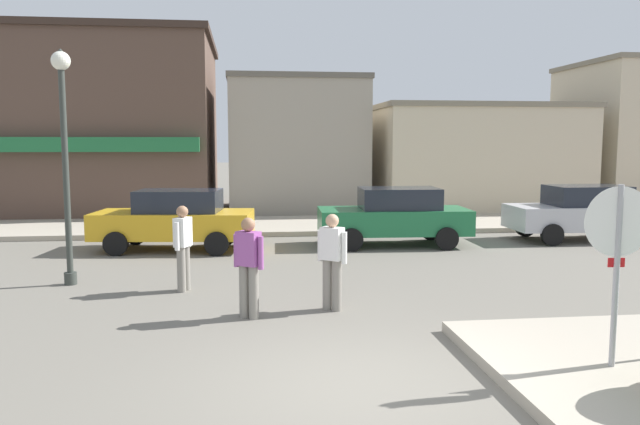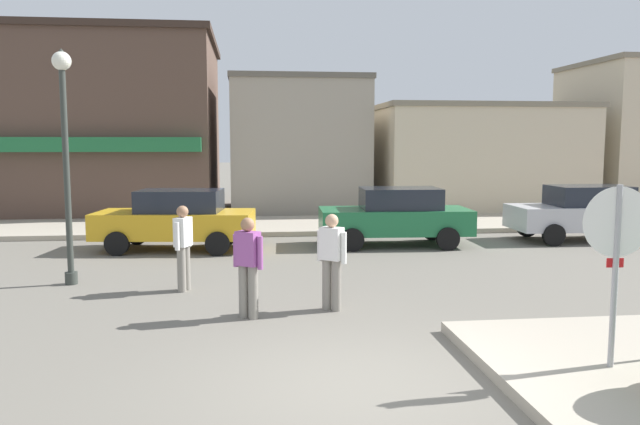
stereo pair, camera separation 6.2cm
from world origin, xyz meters
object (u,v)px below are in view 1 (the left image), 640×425
at_px(stop_sign, 617,252).
at_px(pedestrian_crossing_near, 332,259).
at_px(parked_car_nearest, 175,219).
at_px(parked_car_second, 395,216).
at_px(pedestrian_kerb_side, 183,245).
at_px(lamp_post, 64,133).
at_px(parked_car_third, 582,212).
at_px(pedestrian_crossing_far, 249,264).

height_order(stop_sign, pedestrian_crossing_near, stop_sign).
bearing_deg(parked_car_nearest, stop_sign, -57.80).
height_order(parked_car_second, pedestrian_kerb_side, pedestrian_kerb_side).
distance_m(lamp_post, parked_car_third, 13.71).
xyz_separation_m(lamp_post, pedestrian_crossing_far, (3.46, -2.79, -2.09)).
bearing_deg(pedestrian_crossing_near, pedestrian_kerb_side, 147.18).
bearing_deg(parked_car_third, parked_car_nearest, -178.78).
bearing_deg(lamp_post, pedestrian_crossing_far, -38.86).
bearing_deg(pedestrian_crossing_near, parked_car_nearest, 117.16).
height_order(parked_car_third, pedestrian_kerb_side, pedestrian_kerb_side).
relative_size(stop_sign, pedestrian_crossing_far, 1.43).
bearing_deg(parked_car_second, pedestrian_kerb_side, -138.19).
height_order(parked_car_nearest, parked_car_second, same).
bearing_deg(stop_sign, pedestrian_crossing_near, 130.23).
bearing_deg(pedestrian_crossing_near, parked_car_second, 67.58).
xyz_separation_m(parked_car_second, pedestrian_crossing_far, (-3.97, -6.60, 0.06)).
relative_size(parked_car_nearest, parked_car_third, 1.03).
xyz_separation_m(parked_car_nearest, parked_car_second, (5.81, 0.02, 0.00)).
height_order(parked_car_nearest, pedestrian_crossing_near, pedestrian_crossing_near).
bearing_deg(pedestrian_kerb_side, parked_car_second, 41.81).
bearing_deg(lamp_post, parked_car_third, 17.34).
distance_m(pedestrian_crossing_near, pedestrian_crossing_far, 1.41).
bearing_deg(parked_car_second, pedestrian_crossing_near, -112.42).
height_order(pedestrian_crossing_near, pedestrian_crossing_far, same).
distance_m(stop_sign, pedestrian_crossing_near, 4.48).
bearing_deg(lamp_post, parked_car_nearest, 66.85).
bearing_deg(parked_car_second, pedestrian_crossing_far, -120.99).
xyz_separation_m(lamp_post, parked_car_second, (7.43, 3.81, -2.15)).
xyz_separation_m(pedestrian_crossing_near, pedestrian_kerb_side, (-2.58, 1.66, 0.00)).
relative_size(parked_car_second, parked_car_third, 1.01).
xyz_separation_m(parked_car_nearest, pedestrian_kerb_side, (0.64, -4.61, 0.06)).
height_order(lamp_post, parked_car_nearest, lamp_post).
height_order(stop_sign, lamp_post, lamp_post).
height_order(parked_car_second, pedestrian_crossing_near, pedestrian_crossing_near).
relative_size(stop_sign, parked_car_third, 0.57).
bearing_deg(pedestrian_crossing_far, parked_car_nearest, 105.62).
height_order(stop_sign, parked_car_third, stop_sign).
bearing_deg(parked_car_second, parked_car_nearest, -179.83).
distance_m(parked_car_third, pedestrian_crossing_far, 11.67).
distance_m(stop_sign, parked_car_second, 9.70).
bearing_deg(parked_car_nearest, parked_car_third, 1.22).
distance_m(parked_car_nearest, pedestrian_crossing_far, 6.84).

